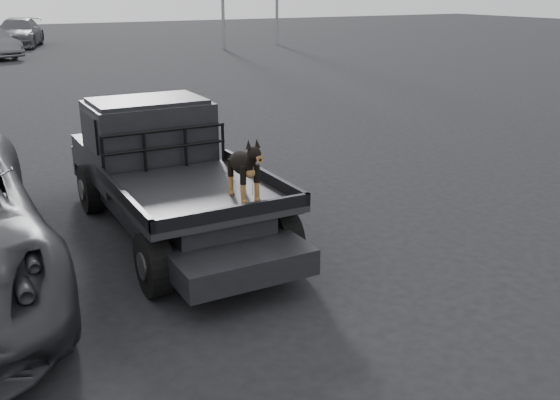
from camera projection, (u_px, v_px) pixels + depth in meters
ground at (278, 294)px, 7.22m from camera, size 120.00×120.00×0.00m
flatbed_ute at (173, 203)px, 8.85m from camera, size 2.00×5.40×0.92m
ute_cab at (149, 128)px, 9.35m from camera, size 1.72×1.30×0.88m
headache_rack at (166, 150)px, 8.78m from camera, size 1.80×0.08×0.55m
dog at (243, 168)px, 7.53m from camera, size 0.32×0.60×0.74m
distant_car_b at (19, 33)px, 36.81m from camera, size 3.77×6.02×1.63m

